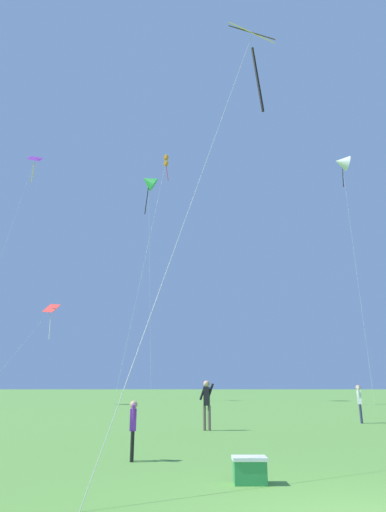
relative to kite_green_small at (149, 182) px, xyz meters
The scene contains 10 objects.
kite_green_small is the anchor object (origin of this frame).
kite_orange_box 9.26m from the kite_green_small, 73.21° to the right, with size 2.87×9.63×24.18m.
kite_red_high 20.58m from the kite_green_small, 137.17° to the right, with size 3.65×8.30×9.16m.
kite_purple_streamer 14.73m from the kite_green_small, behind, with size 3.24×7.40×29.67m.
kite_white_distant 23.87m from the kite_green_small, ahead, with size 3.47×8.50×29.05m.
kite_yellow_diamond 36.21m from the kite_green_small, 77.26° to the right, with size 4.95×8.24×16.22m.
person_child_small 44.55m from the kite_green_small, 84.05° to the right, with size 0.18×0.42×1.30m.
person_in_blue_jacket 38.45m from the kite_green_small, 64.24° to the right, with size 0.25×0.53×1.65m.
person_foreground_watcher 39.08m from the kite_green_small, 79.10° to the right, with size 0.59×0.25×1.82m.
picnic_cooler 47.04m from the kite_green_small, 81.02° to the right, with size 0.60×0.40×0.44m.
Camera 1 is at (-2.32, -5.52, 1.63)m, focal length 30.17 mm.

